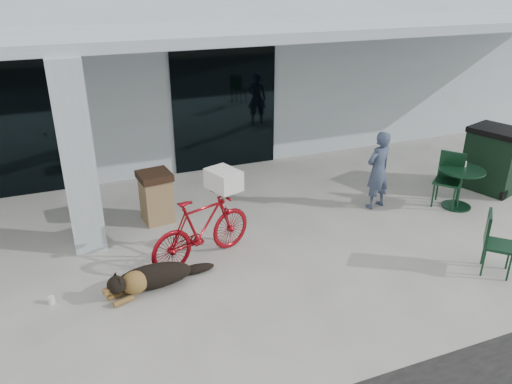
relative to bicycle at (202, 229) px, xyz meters
name	(u,v)px	position (x,y,z in m)	size (l,w,h in m)	color
ground	(217,303)	(-0.14, -1.18, -0.55)	(80.00, 80.00, 0.00)	#B4B3AA
building	(118,52)	(-0.14, 7.32, 1.70)	(22.00, 7.00, 4.50)	silver
storefront_glass_right	(225,110)	(1.66, 3.80, 0.80)	(2.40, 0.06, 2.70)	black
column	(78,159)	(-1.64, 1.12, 1.01)	(0.50, 0.50, 3.12)	silver
overhang	(149,35)	(-0.14, 2.42, 2.66)	(22.00, 2.80, 0.18)	silver
bicycle	(202,229)	(0.00, 0.00, 0.00)	(0.52, 1.84, 1.10)	maroon
laundry_basket	(224,180)	(0.42, 0.15, 0.71)	(0.53, 0.39, 0.32)	white
dog	(155,275)	(-0.87, -0.48, -0.34)	(1.25, 0.42, 0.42)	black
cup_near_dog	(51,300)	(-2.29, -0.35, -0.50)	(0.09, 0.09, 0.11)	white
cafe_table_far	(459,188)	(5.15, 0.04, -0.16)	(0.84, 0.84, 0.79)	#133620
cafe_chair_far_a	(499,244)	(4.04, -2.01, -0.07)	(0.44, 0.48, 0.97)	#133620
cafe_chair_far_b	(447,181)	(4.96, 0.18, -0.03)	(0.47, 0.52, 1.05)	#133620
person	(378,170)	(3.67, 0.64, 0.21)	(0.56, 0.37, 1.53)	#3B4863
cup_on_table	(465,164)	(5.29, 0.15, 0.29)	(0.07, 0.07, 0.10)	white
trash_receptacle	(156,197)	(-0.40, 1.62, -0.08)	(0.56, 0.56, 0.95)	olive
wheeled_bin	(494,159)	(6.41, 0.49, 0.11)	(0.82, 1.04, 1.33)	black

